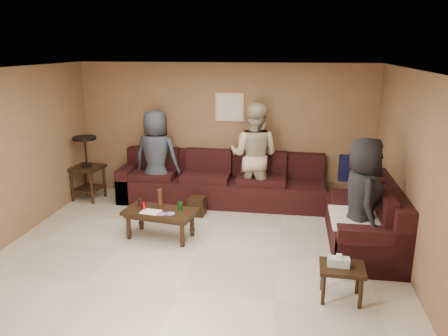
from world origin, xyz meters
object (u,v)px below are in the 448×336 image
Objects in this scene: side_table_right at (341,270)px; person_left at (156,157)px; person_middle at (254,156)px; sectional_sofa at (263,197)px; end_table_left at (87,167)px; person_right at (362,200)px; waste_bin at (197,206)px; coffee_table at (160,214)px.

person_left reaches higher than side_table_right.
sectional_sofa is at bearing 126.20° from person_middle.
sectional_sofa is 3.89× the size of end_table_left.
person_left is 1.02× the size of person_right.
waste_bin is (-1.11, -0.14, -0.17)m from sectional_sofa.
sectional_sofa is 2.07m from person_left.
side_table_right is 1.19m from person_right.
sectional_sofa is 2.62m from side_table_right.
side_table_right is 0.30× the size of person_middle.
coffee_table reaches higher than waste_bin.
person_middle is (-0.21, 0.46, 0.60)m from sectional_sofa.
waste_bin is 0.19× the size of person_right.
person_middle is at bearing 37.09° from person_right.
side_table_right is 3.13m from waste_bin.
person_right is at bearing 142.82° from person_middle.
waste_bin is at bearing -172.87° from sectional_sofa.
person_left is 0.92× the size of person_middle.
person_middle reaches higher than sectional_sofa.
person_middle is 1.11× the size of person_right.
end_table_left reaches higher than waste_bin.
coffee_table is 0.60× the size of person_middle.
end_table_left is 3.72× the size of waste_bin.
person_left is at bearing 108.59° from coffee_table.
person_middle reaches higher than waste_bin.
person_left reaches higher than end_table_left.
coffee_table is at bearing 81.12° from person_right.
sectional_sofa is 14.51× the size of waste_bin.
coffee_table is at bearing -142.66° from sectional_sofa.
side_table_right is at bearing -66.67° from sectional_sofa.
person_right reaches higher than end_table_left.
person_right reaches higher than sectional_sofa.
side_table_right is 1.73× the size of waste_bin.
end_table_left is 3.10m from person_middle.
end_table_left is 2.28m from waste_bin.
end_table_left is 1.35m from person_left.
end_table_left is (-1.83, 1.45, 0.25)m from coffee_table.
person_left is at bearing 14.58° from person_middle.
waste_bin is at bearing 133.43° from side_table_right.
coffee_table is 2.09m from person_middle.
coffee_table is 1.65m from person_left.
coffee_table reaches higher than side_table_right.
sectional_sofa is at bearing 37.34° from coffee_table.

